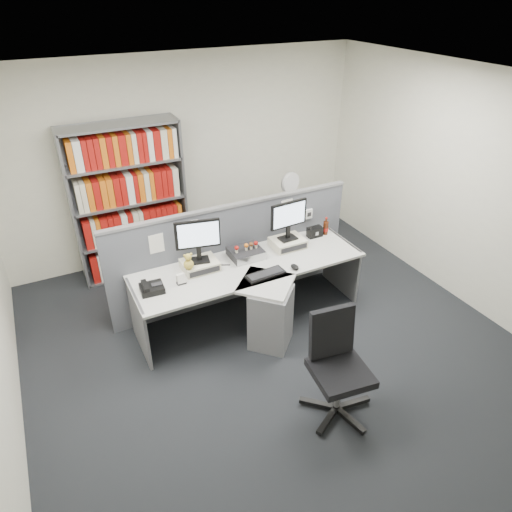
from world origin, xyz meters
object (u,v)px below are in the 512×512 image
cola_bottle (326,228)px  office_chair (337,363)px  desktop_pc (246,253)px  filing_cabinet (288,228)px  desk_calendar (181,279)px  keyboard (265,274)px  monitor_right (289,217)px  speaker (315,232)px  desk_fan (290,185)px  monitor_left (198,238)px  shelving_unit (129,204)px  desk (258,294)px  desk_phone (151,288)px  mouse (295,267)px

cola_bottle → office_chair: office_chair is taller
desktop_pc → filing_cabinet: (1.16, 1.01, -0.42)m
filing_cabinet → desk_calendar: bearing=-149.1°
cola_bottle → keyboard: bearing=-155.7°
cola_bottle → monitor_right: bearing=-174.0°
speaker → filing_cabinet: bearing=78.3°
desk_fan → filing_cabinet: bearing=90.0°
monitor_right → desktop_pc: size_ratio=1.31×
monitor_left → shelving_unit: shelving_unit is taller
desk → desk_fan: (1.20, 1.40, 0.55)m
desk_calendar → shelving_unit: size_ratio=0.06×
keyboard → speaker: size_ratio=2.40×
desk_phone → desk_fan: size_ratio=0.50×
desktop_pc → desk_phone: size_ratio=1.46×
mouse → shelving_unit: bearing=124.1°
office_chair → monitor_left: bearing=109.8°
cola_bottle → filing_cabinet: cola_bottle is taller
desk_phone → desk_calendar: 0.31m
mouse → speaker: speaker is taller
monitor_left → keyboard: (0.57, -0.44, -0.38)m
desk → mouse: (0.41, -0.08, 0.29)m
desktop_pc → mouse: (0.37, -0.47, -0.03)m
monitor_left → desktop_pc: (0.56, 0.01, -0.34)m
mouse → desk_phone: desk_phone is taller
filing_cabinet → speaker: bearing=-101.7°
desk → desk_calendar: 0.88m
monitor_left → mouse: (0.92, -0.46, -0.37)m
monitor_left → desk_calendar: monitor_left is taller
desk → keyboard: keyboard is taller
monitor_left → desk_phone: bearing=-163.7°
monitor_right → desk_fan: monitor_right is taller
monitor_left → desk_fan: bearing=30.6°
desk_calendar → shelving_unit: (-0.11, 1.64, 0.21)m
monitor_left → monitor_right: bearing=-0.0°
desktop_pc → shelving_unit: (-0.94, 1.46, 0.21)m
keyboard → cola_bottle: (1.10, 0.50, 0.07)m
desk_phone → office_chair: office_chair is taller
desk_phone → desktop_pc: bearing=8.9°
monitor_right → office_chair: size_ratio=0.47×
keyboard → cola_bottle: 1.21m
keyboard → desktop_pc: bearing=92.2°
desk_calendar → filing_cabinet: size_ratio=0.17×
desktop_pc → desk_fan: bearing=41.0°
desk → monitor_right: bearing=33.3°
mouse → office_chair: 1.30m
desk_phone → desk_calendar: desk_calendar is taller
monitor_left → desk_calendar: (-0.27, -0.18, -0.34)m
desk_phone → desk: bearing=-10.8°
desk_phone → desk_calendar: bearing=-0.9°
mouse → office_chair: bearing=-103.8°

